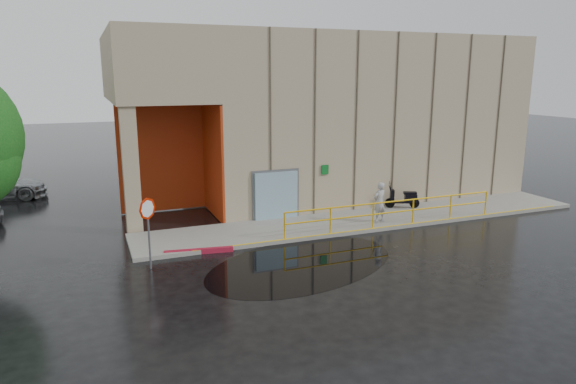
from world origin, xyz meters
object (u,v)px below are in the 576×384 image
scooter (403,193)px  stop_sign (148,217)px  red_curb (199,251)px  person (379,202)px

scooter → stop_sign: bearing=-142.2°
stop_sign → red_curb: stop_sign is taller
person → stop_sign: stop_sign is taller
scooter → stop_sign: size_ratio=0.68×
scooter → red_curb: scooter is taller
scooter → red_curb: bearing=-144.3°
person → scooter: size_ratio=1.04×
person → stop_sign: (-9.49, -1.56, 0.76)m
scooter → red_curb: (-9.98, -2.30, -0.76)m
stop_sign → red_curb: 2.55m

